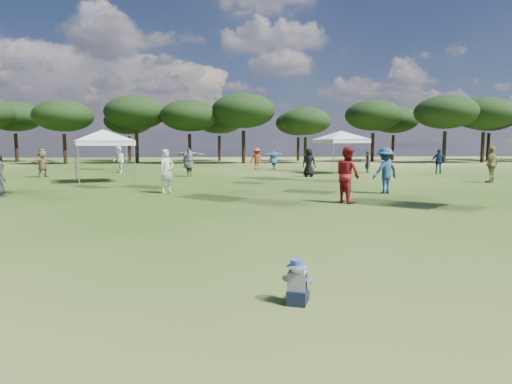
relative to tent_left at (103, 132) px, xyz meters
The scene contains 5 objects.
tree_line 27.89m from the tent_left, 72.26° to the left, with size 108.78×17.63×7.77m.
tent_left is the anchor object (origin of this frame).
tent_right 15.69m from the tent_left, 20.61° to the left, with size 5.78×5.78×3.26m.
toddler 19.82m from the tent_left, 70.33° to the right, with size 0.42×0.45×0.56m.
festival_crowd 6.75m from the tent_left, 14.29° to the left, with size 29.48×22.09×1.91m.
Camera 1 is at (-0.50, -2.55, 1.93)m, focal length 30.00 mm.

